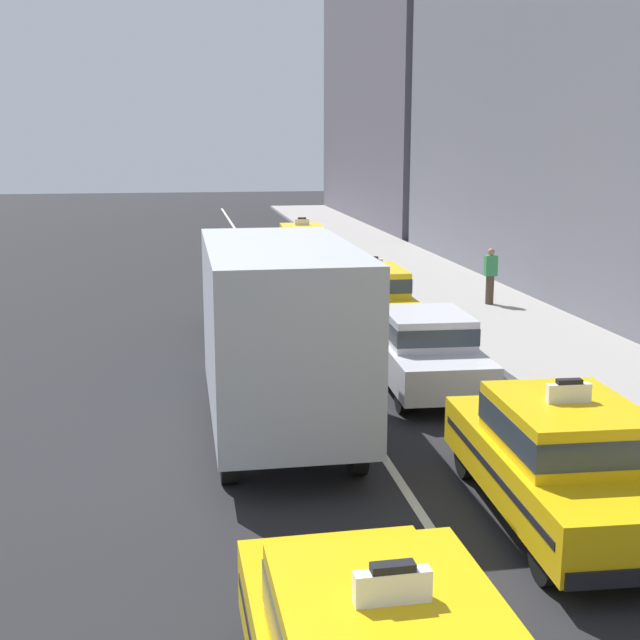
# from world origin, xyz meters

# --- Properties ---
(lane_stripe_left_right) EXTENTS (0.14, 80.00, 0.01)m
(lane_stripe_left_right) POSITION_xyz_m (0.00, 20.00, 0.00)
(lane_stripe_left_right) COLOR silver
(lane_stripe_left_right) RESTS_ON ground
(sidewalk_curb) EXTENTS (4.00, 90.00, 0.15)m
(sidewalk_curb) POSITION_xyz_m (5.60, 15.00, 0.07)
(sidewalk_curb) COLOR #9E9993
(sidewalk_curb) RESTS_ON ground
(box_truck_left_second) EXTENTS (2.32, 6.97, 3.27)m
(box_truck_left_second) POSITION_xyz_m (-1.50, 12.02, 1.78)
(box_truck_left_second) COLOR black
(box_truck_left_second) RESTS_ON ground
(sedan_left_third) EXTENTS (1.78, 4.31, 1.58)m
(sedan_left_third) POSITION_xyz_m (-1.54, 18.91, 0.85)
(sedan_left_third) COLOR black
(sedan_left_third) RESTS_ON ground
(taxi_right_second) EXTENTS (2.00, 4.63, 1.96)m
(taxi_right_second) POSITION_xyz_m (1.70, 7.67, 0.88)
(taxi_right_second) COLOR black
(taxi_right_second) RESTS_ON ground
(sedan_right_third) EXTENTS (1.94, 4.37, 1.58)m
(sedan_right_third) POSITION_xyz_m (1.66, 13.67, 0.85)
(sedan_right_third) COLOR black
(sedan_right_third) RESTS_ON ground
(taxi_right_fourth) EXTENTS (1.88, 4.59, 1.96)m
(taxi_right_fourth) POSITION_xyz_m (1.79, 19.07, 0.88)
(taxi_right_fourth) COLOR black
(taxi_right_fourth) RESTS_ON ground
(sedan_right_fifth) EXTENTS (1.94, 4.37, 1.58)m
(sedan_right_fifth) POSITION_xyz_m (1.52, 25.25, 0.85)
(sedan_right_fifth) COLOR black
(sedan_right_fifth) RESTS_ON ground
(taxi_right_sixth) EXTENTS (2.03, 4.64, 1.96)m
(taxi_right_sixth) POSITION_xyz_m (1.63, 30.40, 0.88)
(taxi_right_sixth) COLOR black
(taxi_right_sixth) RESTS_ON ground
(pedestrian_mid_block) EXTENTS (0.36, 0.24, 1.65)m
(pedestrian_mid_block) POSITION_xyz_m (5.89, 21.25, 0.99)
(pedestrian_mid_block) COLOR #473828
(pedestrian_mid_block) RESTS_ON sidewalk_curb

